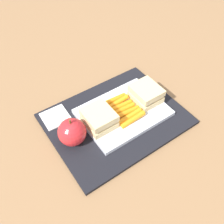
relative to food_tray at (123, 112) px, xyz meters
The scene contains 8 objects.
ground_plane 0.03m from the food_tray, ahead, with size 2.40×2.40×0.00m, color olive.
lunchbag_mat 0.03m from the food_tray, ahead, with size 0.36×0.28×0.01m, color black.
food_tray is the anchor object (origin of this frame).
sandwich_half_left 0.08m from the food_tray, behind, with size 0.07×0.08×0.04m.
sandwich_half_right 0.08m from the food_tray, ahead, with size 0.07×0.08×0.04m.
carrot_sticks_bundle 0.01m from the food_tray, ahead, with size 0.08×0.10×0.02m.
apple 0.16m from the food_tray, ahead, with size 0.07×0.07×0.08m.
paper_napkin 0.19m from the food_tray, 30.75° to the right, with size 0.07×0.07×0.00m, color white.
Camera 1 is at (0.26, 0.36, 0.54)m, focal length 40.56 mm.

